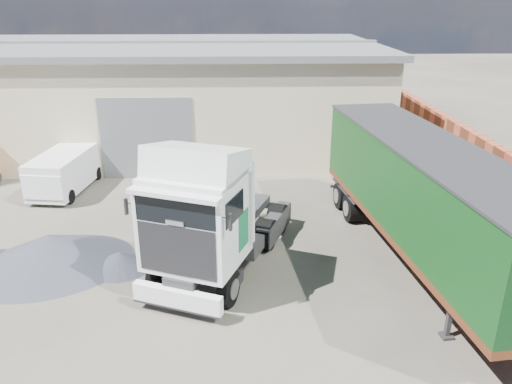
{
  "coord_description": "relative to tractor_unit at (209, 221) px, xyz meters",
  "views": [
    {
      "loc": [
        2.08,
        -11.21,
        7.6
      ],
      "look_at": [
        2.54,
        3.0,
        2.0
      ],
      "focal_mm": 35.0,
      "sensor_mm": 36.0,
      "label": 1
    }
  ],
  "objects": [
    {
      "name": "ground",
      "position": [
        -1.18,
        -1.42,
        -1.78
      ],
      "size": [
        120.0,
        120.0,
        0.0
      ],
      "primitive_type": "plane",
      "color": "#2C2A23",
      "rests_on": "ground"
    },
    {
      "name": "warehouse",
      "position": [
        -7.18,
        14.58,
        0.88
      ],
      "size": [
        30.6,
        12.6,
        5.42
      ],
      "color": "#C2B695",
      "rests_on": "ground"
    },
    {
      "name": "brick_boundary_wall",
      "position": [
        10.32,
        4.58,
        -0.53
      ],
      "size": [
        0.35,
        26.0,
        2.5
      ],
      "primitive_type": "cube",
      "color": "brown",
      "rests_on": "ground"
    },
    {
      "name": "tractor_unit",
      "position": [
        0.0,
        0.0,
        0.0
      ],
      "size": [
        4.46,
        6.61,
        4.23
      ],
      "rotation": [
        0.0,
        0.0,
        -0.37
      ],
      "color": "black",
      "rests_on": "ground"
    },
    {
      "name": "box_trailer",
      "position": [
        6.19,
        0.76,
        0.5
      ],
      "size": [
        3.61,
        11.45,
        3.74
      ],
      "rotation": [
        0.0,
        0.0,
        0.11
      ],
      "color": "#2D2D30",
      "rests_on": "ground"
    },
    {
      "name": "panel_van",
      "position": [
        -6.38,
        6.97,
        -0.93
      ],
      "size": [
        2.13,
        4.17,
        1.63
      ],
      "rotation": [
        0.0,
        0.0,
        -0.13
      ],
      "color": "black",
      "rests_on": "ground"
    },
    {
      "name": "gravel_heap",
      "position": [
        -4.93,
        0.79,
        -1.3
      ],
      "size": [
        6.85,
        6.52,
        1.03
      ],
      "rotation": [
        0.0,
        0.0,
        0.42
      ],
      "color": "#1F232A",
      "rests_on": "ground"
    }
  ]
}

